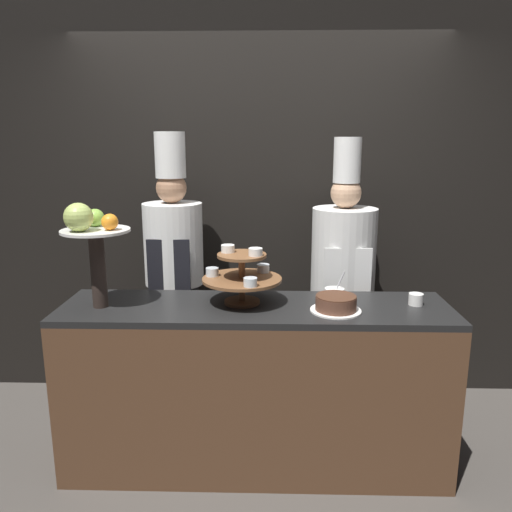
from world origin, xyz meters
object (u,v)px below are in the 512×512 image
at_px(fruit_pedestal, 92,236).
at_px(cup_white, 416,299).
at_px(serving_bowl_far, 334,293).
at_px(chef_center_left, 343,275).
at_px(tiered_stand, 242,275).
at_px(chef_left, 174,267).
at_px(cake_round, 336,304).

height_order(fruit_pedestal, cup_white, fruit_pedestal).
height_order(fruit_pedestal, serving_bowl_far, fruit_pedestal).
distance_m(fruit_pedestal, cup_white, 1.74).
bearing_deg(cup_white, chef_center_left, 121.50).
distance_m(tiered_stand, chef_left, 0.70).
bearing_deg(chef_center_left, cup_white, -58.50).
bearing_deg(chef_center_left, chef_left, 179.99).
bearing_deg(fruit_pedestal, tiered_stand, 7.03).
height_order(chef_left, chef_center_left, chef_left).
xyz_separation_m(cup_white, chef_left, (-1.40, 0.52, 0.03)).
xyz_separation_m(tiered_stand, serving_bowl_far, (0.52, 0.12, -0.13)).
distance_m(cup_white, chef_center_left, 0.61).
height_order(cake_round, cup_white, cake_round).
xyz_separation_m(tiered_stand, cup_white, (0.94, -0.01, -0.13)).
xyz_separation_m(serving_bowl_far, chef_left, (-0.98, 0.39, 0.04)).
relative_size(fruit_pedestal, chef_center_left, 0.31).
bearing_deg(cup_white, fruit_pedestal, -177.00).
bearing_deg(serving_bowl_far, cup_white, -16.47).
relative_size(tiered_stand, serving_bowl_far, 2.81).
bearing_deg(serving_bowl_far, tiered_stand, -167.00).
bearing_deg(tiered_stand, cup_white, -0.32).
distance_m(cake_round, serving_bowl_far, 0.24).
bearing_deg(cake_round, chef_center_left, 78.76).
bearing_deg(cake_round, cup_white, 14.41).
bearing_deg(cake_round, tiered_stand, 166.39).
relative_size(tiered_stand, cake_round, 1.62).
bearing_deg(chef_left, cup_white, -20.33).
bearing_deg(cup_white, cake_round, -165.59).
height_order(cup_white, chef_center_left, chef_center_left).
xyz_separation_m(tiered_stand, cake_round, (0.49, -0.12, -0.12)).
height_order(tiered_stand, chef_center_left, chef_center_left).
bearing_deg(tiered_stand, fruit_pedestal, -172.97).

